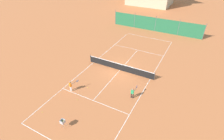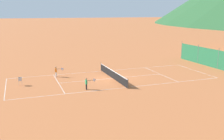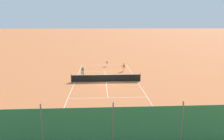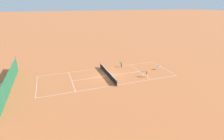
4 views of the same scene
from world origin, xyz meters
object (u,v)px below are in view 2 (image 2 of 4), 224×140
object	(u,v)px
tennis_net	(113,74)
ball_hopper	(20,80)
tennis_ball_alley_left	(23,79)
tennis_ball_service_box	(50,80)
player_far_service	(87,83)
tennis_ball_by_net_right	(69,78)
player_near_baseline	(56,71)

from	to	relation	value
tennis_net	ball_hopper	xyz separation A→B (m)	(-0.47, -10.40, 0.15)
tennis_ball_alley_left	tennis_ball_service_box	xyz separation A→B (m)	(1.91, 2.96, 0.00)
tennis_net	player_far_service	world-z (taller)	player_far_service
player_far_service	tennis_ball_alley_left	world-z (taller)	player_far_service
tennis_ball_alley_left	tennis_ball_by_net_right	size ratio (longest dim) A/B	1.00
tennis_ball_by_net_right	tennis_net	bearing A→B (deg)	71.40
player_far_service	ball_hopper	bearing A→B (deg)	-121.39
player_far_service	ball_hopper	distance (m)	7.43
tennis_ball_by_net_right	player_near_baseline	bearing A→B (deg)	-136.37
player_near_baseline	tennis_ball_service_box	world-z (taller)	player_near_baseline
tennis_ball_service_box	tennis_ball_alley_left	bearing A→B (deg)	-122.88
tennis_net	tennis_ball_service_box	size ratio (longest dim) A/B	139.09
tennis_ball_by_net_right	player_far_service	bearing A→B (deg)	10.02
player_near_baseline	tennis_ball_alley_left	bearing A→B (deg)	-96.61
player_far_service	tennis_ball_by_net_right	world-z (taller)	player_far_service
ball_hopper	tennis_ball_service_box	bearing A→B (deg)	107.66
tennis_net	tennis_ball_alley_left	size ratio (longest dim) A/B	139.09
tennis_ball_by_net_right	tennis_ball_alley_left	bearing A→B (deg)	-109.01
player_far_service	tennis_ball_alley_left	bearing A→B (deg)	-138.69
player_far_service	ball_hopper	world-z (taller)	player_far_service
tennis_ball_alley_left	ball_hopper	bearing A→B (deg)	-6.57
ball_hopper	player_far_service	bearing A→B (deg)	58.61
tennis_ball_by_net_right	ball_hopper	distance (m)	5.62
player_far_service	player_near_baseline	size ratio (longest dim) A/B	0.94
tennis_ball_service_box	ball_hopper	size ratio (longest dim) A/B	0.07
player_far_service	tennis_ball_service_box	bearing A→B (deg)	-148.21
player_far_service	tennis_ball_service_box	world-z (taller)	player_far_service
player_far_service	player_near_baseline	distance (m)	6.74
tennis_ball_alley_left	player_near_baseline	bearing A→B (deg)	83.39
tennis_net	tennis_ball_alley_left	xyz separation A→B (m)	(-3.43, -10.06, -0.47)
player_near_baseline	player_far_service	bearing A→B (deg)	18.59
tennis_net	player_far_service	distance (m)	5.30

